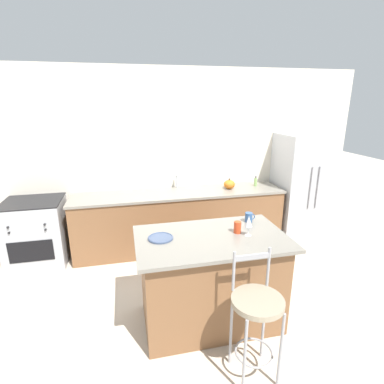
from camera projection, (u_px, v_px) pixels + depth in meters
The scene contains 14 objects.
ground_plane at pixel (185, 258), 4.41m from camera, with size 18.00×18.00×0.00m, color beige.
wall_back at pixel (175, 158), 4.68m from camera, with size 6.00×0.07×2.70m.
back_counter at pixel (180, 219), 4.64m from camera, with size 3.17×0.70×0.90m.
sink_faucet at pixel (177, 180), 4.65m from camera, with size 0.02×0.13×0.22m.
kitchen_island at pixel (211, 279), 3.03m from camera, with size 1.47×0.89×0.95m.
refrigerator at pixel (300, 187), 4.91m from camera, with size 0.77×0.73×1.72m.
oven_range at pixel (37, 232), 4.17m from camera, with size 0.76×0.71×0.92m.
bar_stool_near at pixel (256, 313), 2.37m from camera, with size 0.42×0.42×1.09m.
dinner_plate at pixel (161, 238), 2.86m from camera, with size 0.24×0.24×0.02m.
wine_glass at pixel (249, 222), 2.88m from camera, with size 0.07×0.07×0.20m.
coffee_mug at pixel (249, 217), 3.24m from camera, with size 0.11×0.08×0.10m.
tumbler_cup at pixel (237, 227), 2.97m from camera, with size 0.07×0.07×0.12m.
pumpkin_decoration at pixel (229, 184), 4.64m from camera, with size 0.18×0.18×0.16m.
soap_bottle at pixel (256, 182), 4.78m from camera, with size 0.05×0.05×0.16m.
Camera 1 is at (-0.78, -3.85, 2.22)m, focal length 28.00 mm.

